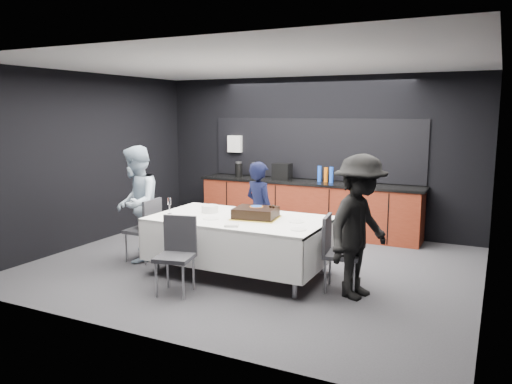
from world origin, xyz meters
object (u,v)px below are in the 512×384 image
cake_assembly (256,213)px  chair_left (147,225)px  champagne_flute (169,202)px  plate_stack (210,209)px  chair_near (177,249)px  person_center (259,211)px  party_table (240,228)px  chair_right (336,248)px  person_right (359,227)px  person_left (137,204)px

cake_assembly → chair_left: size_ratio=0.70×
cake_assembly → champagne_flute: (-1.20, -0.25, 0.09)m
plate_stack → chair_near: size_ratio=0.26×
person_center → party_table: bearing=118.1°
champagne_flute → chair_right: (2.32, 0.19, -0.40)m
chair_near → person_right: bearing=21.6°
chair_right → chair_near: bearing=-152.1°
person_left → plate_stack: bearing=73.4°
chair_right → person_center: (-1.38, 0.73, 0.20)m
chair_near → person_left: size_ratio=0.55×
champagne_flute → person_right: person_right is taller
person_left → party_table: bearing=66.2°
chair_near → person_left: bearing=147.2°
chair_near → champagne_flute: bearing=130.9°
champagne_flute → person_center: bearing=44.4°
cake_assembly → plate_stack: size_ratio=2.72×
chair_left → person_right: size_ratio=0.55×
person_left → person_right: (3.30, -0.03, 0.00)m
party_table → cake_assembly: bearing=10.4°
party_table → person_center: bearing=93.6°
chair_right → person_left: size_ratio=0.55×
chair_left → chair_right: same height
cake_assembly → champagne_flute: 1.23m
chair_right → chair_near: size_ratio=1.00×
cake_assembly → chair_near: size_ratio=0.70×
chair_near → person_center: person_center is taller
person_left → person_right: size_ratio=1.00×
chair_left → person_left: 0.35m
person_right → chair_right: bearing=87.1°
party_table → person_right: person_right is taller
party_table → chair_right: size_ratio=2.51×
plate_stack → person_right: bearing=-6.3°
party_table → chair_near: chair_near is taller
person_center → chair_near: bearing=103.5°
cake_assembly → person_center: bearing=112.0°
champagne_flute → chair_left: champagne_flute is taller
champagne_flute → chair_near: size_ratio=0.24×
party_table → person_right: bearing=-4.4°
cake_assembly → person_right: bearing=-6.7°
plate_stack → cake_assembly: bearing=-5.6°
chair_near → person_right: person_right is taller
chair_left → person_right: (3.14, -0.05, 0.31)m
chair_left → person_center: bearing=28.3°
chair_right → plate_stack: bearing=175.8°
chair_near → cake_assembly: bearing=58.7°
person_right → champagne_flute: bearing=107.4°
person_left → chair_near: bearing=30.1°
cake_assembly → chair_left: bearing=-176.0°
cake_assembly → chair_near: bearing=-121.3°
champagne_flute → chair_near: bearing=-49.1°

